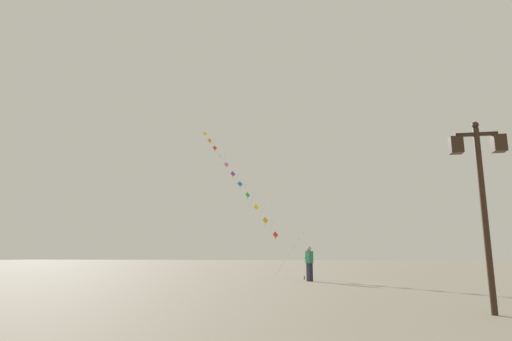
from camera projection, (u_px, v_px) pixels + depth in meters
name	position (u px, v px, depth m)	size (l,w,h in m)	color
ground_plane	(359.00, 283.00, 20.04)	(160.00, 160.00, 0.00)	gray
twin_lantern_lamp_post	(481.00, 177.00, 9.94)	(1.23, 0.28, 4.44)	black
kite_train	(238.00, 181.00, 31.50)	(9.89, 12.94, 12.40)	brown
kite_flyer	(309.00, 263.00, 21.29)	(0.47, 0.59, 1.71)	#1E1E2D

